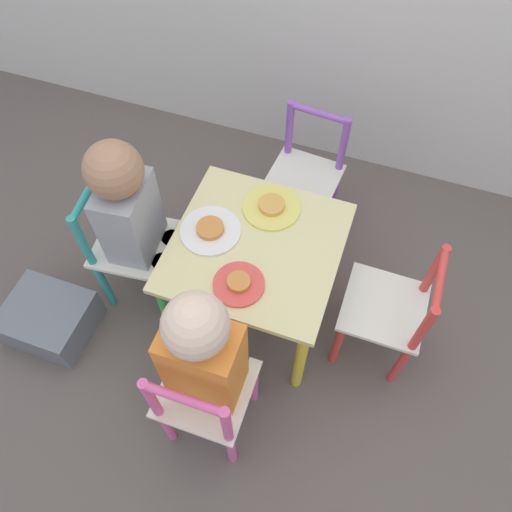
% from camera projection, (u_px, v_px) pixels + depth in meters
% --- Properties ---
extents(ground_plane, '(6.00, 6.00, 0.00)m').
position_uv_depth(ground_plane, '(256.00, 307.00, 1.91)').
color(ground_plane, '#5B514C').
extents(kids_table, '(0.53, 0.53, 0.43)m').
position_uv_depth(kids_table, '(256.00, 257.00, 1.61)').
color(kids_table, beige).
rests_on(kids_table, ground_plane).
extents(chair_teal, '(0.29, 0.29, 0.53)m').
position_uv_depth(chair_teal, '(129.00, 246.00, 1.75)').
color(chair_teal, silver).
rests_on(chair_teal, ground_plane).
extents(chair_pink, '(0.26, 0.26, 0.53)m').
position_uv_depth(chair_pink, '(205.00, 399.00, 1.46)').
color(chair_pink, silver).
rests_on(chair_pink, ground_plane).
extents(chair_purple, '(0.28, 0.28, 0.53)m').
position_uv_depth(chair_purple, '(305.00, 179.00, 1.92)').
color(chair_purple, silver).
rests_on(chair_purple, ground_plane).
extents(chair_red, '(0.26, 0.26, 0.53)m').
position_uv_depth(chair_red, '(390.00, 313.00, 1.61)').
color(chair_red, silver).
rests_on(chair_red, ground_plane).
extents(child_left, '(0.23, 0.21, 0.75)m').
position_uv_depth(child_left, '(134.00, 215.00, 1.58)').
color(child_left, '#7A6B5B').
rests_on(child_left, ground_plane).
extents(child_front, '(0.20, 0.22, 0.76)m').
position_uv_depth(child_front, '(208.00, 355.00, 1.33)').
color(child_front, '#38383D').
rests_on(child_front, ground_plane).
extents(plate_left, '(0.19, 0.19, 0.03)m').
position_uv_depth(plate_left, '(210.00, 230.00, 1.58)').
color(plate_left, white).
rests_on(plate_left, kids_table).
extents(plate_front, '(0.15, 0.15, 0.03)m').
position_uv_depth(plate_front, '(239.00, 284.00, 1.47)').
color(plate_front, '#E54C47').
rests_on(plate_front, kids_table).
extents(plate_back, '(0.19, 0.19, 0.03)m').
position_uv_depth(plate_back, '(272.00, 207.00, 1.63)').
color(plate_back, '#EADB66').
rests_on(plate_back, kids_table).
extents(storage_bin, '(0.29, 0.25, 0.14)m').
position_uv_depth(storage_bin, '(50.00, 318.00, 1.81)').
color(storage_bin, slate).
rests_on(storage_bin, ground_plane).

